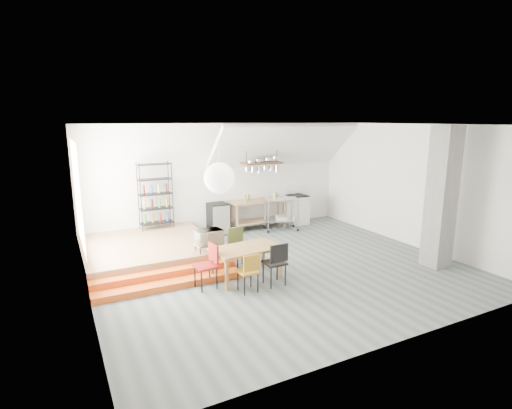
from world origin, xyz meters
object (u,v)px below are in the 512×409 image
rolling_cart (281,210)px  dining_table (246,251)px  stove (297,209)px  mini_fridge (218,219)px

rolling_cart → dining_table: bearing=-115.4°
stove → mini_fridge: size_ratio=1.28×
stove → mini_fridge: 2.71m
dining_table → mini_fridge: 3.48m
stove → rolling_cart: 0.98m
stove → dining_table: (-3.42, -3.36, 0.13)m
dining_table → rolling_cart: (2.57, 2.90, 0.03)m
rolling_cart → mini_fridge: size_ratio=1.20×
stove → rolling_cart: size_ratio=1.07×
stove → rolling_cart: stove is taller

